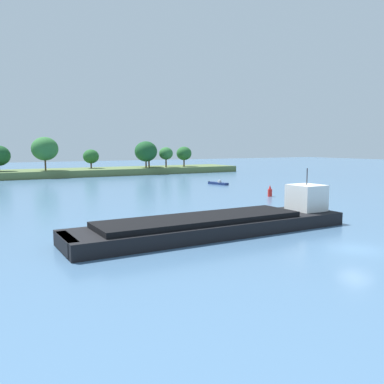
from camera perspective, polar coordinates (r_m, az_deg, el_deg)
ground_plane at (r=35.38m, az=22.20°, el=-7.52°), size 400.00×400.00×0.00m
treeline_island at (r=118.66m, az=-12.69°, el=3.71°), size 83.57×15.14×10.64m
cargo_barge at (r=38.66m, az=4.06°, el=-4.36°), size 28.35×6.30×5.91m
small_motorboat at (r=87.20m, az=3.71°, el=1.24°), size 2.38×5.32×0.99m
channel_buoy_red at (r=67.59m, az=10.98°, el=0.06°), size 0.70×0.70×1.90m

